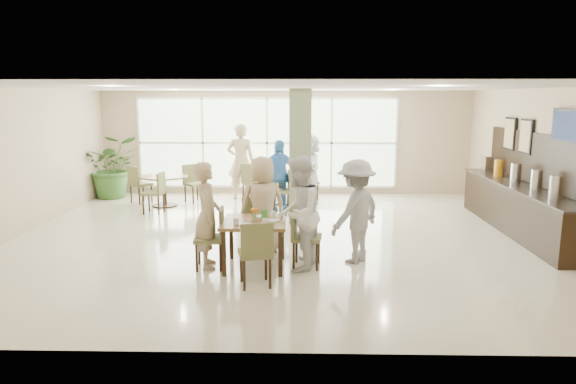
{
  "coord_description": "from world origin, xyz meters",
  "views": [
    {
      "loc": [
        0.39,
        -9.46,
        2.64
      ],
      "look_at": [
        0.2,
        -1.2,
        1.1
      ],
      "focal_mm": 32.0,
      "sensor_mm": 36.0,
      "label": 1
    }
  ],
  "objects_px": {
    "round_table_left": "(164,182)",
    "round_table_right": "(280,180)",
    "potted_plant": "(112,167)",
    "adult_b": "(310,169)",
    "main_table": "(254,226)",
    "buffet_counter": "(519,204)",
    "adult_a": "(279,175)",
    "teen_right": "(299,213)",
    "teen_far": "(262,205)",
    "adult_standing": "(241,161)",
    "teen_left": "(207,215)",
    "teen_standing": "(356,211)"
  },
  "relations": [
    {
      "from": "round_table_left",
      "to": "round_table_right",
      "type": "distance_m",
      "value": 2.85
    },
    {
      "from": "potted_plant",
      "to": "adult_b",
      "type": "relative_size",
      "value": 0.96
    },
    {
      "from": "adult_b",
      "to": "potted_plant",
      "type": "bearing_deg",
      "value": -106.78
    },
    {
      "from": "main_table",
      "to": "buffet_counter",
      "type": "bearing_deg",
      "value": 24.35
    },
    {
      "from": "main_table",
      "to": "adult_a",
      "type": "relative_size",
      "value": 0.6
    },
    {
      "from": "round_table_left",
      "to": "adult_b",
      "type": "xyz_separation_m",
      "value": [
        3.56,
        0.43,
        0.28
      ]
    },
    {
      "from": "round_table_right",
      "to": "teen_right",
      "type": "height_order",
      "value": "teen_right"
    },
    {
      "from": "buffet_counter",
      "to": "teen_far",
      "type": "bearing_deg",
      "value": -163.29
    },
    {
      "from": "round_table_right",
      "to": "adult_standing",
      "type": "bearing_deg",
      "value": 153.02
    },
    {
      "from": "round_table_left",
      "to": "teen_far",
      "type": "distance_m",
      "value": 4.62
    },
    {
      "from": "teen_far",
      "to": "adult_b",
      "type": "bearing_deg",
      "value": -123.8
    },
    {
      "from": "main_table",
      "to": "teen_left",
      "type": "xyz_separation_m",
      "value": [
        -0.73,
        0.02,
        0.17
      ]
    },
    {
      "from": "buffet_counter",
      "to": "adult_a",
      "type": "xyz_separation_m",
      "value": [
        -4.8,
        1.84,
        0.28
      ]
    },
    {
      "from": "teen_right",
      "to": "adult_standing",
      "type": "relative_size",
      "value": 0.9
    },
    {
      "from": "teen_standing",
      "to": "adult_standing",
      "type": "height_order",
      "value": "adult_standing"
    },
    {
      "from": "potted_plant",
      "to": "round_table_right",
      "type": "bearing_deg",
      "value": -8.15
    },
    {
      "from": "adult_a",
      "to": "buffet_counter",
      "type": "bearing_deg",
      "value": -34.19
    },
    {
      "from": "teen_right",
      "to": "adult_a",
      "type": "bearing_deg",
      "value": -160.84
    },
    {
      "from": "round_table_right",
      "to": "teen_far",
      "type": "height_order",
      "value": "teen_far"
    },
    {
      "from": "potted_plant",
      "to": "adult_b",
      "type": "height_order",
      "value": "adult_b"
    },
    {
      "from": "teen_left",
      "to": "adult_a",
      "type": "distance_m",
      "value": 4.2
    },
    {
      "from": "buffet_counter",
      "to": "potted_plant",
      "type": "distance_m",
      "value": 9.83
    },
    {
      "from": "potted_plant",
      "to": "adult_standing",
      "type": "bearing_deg",
      "value": -1.78
    },
    {
      "from": "round_table_right",
      "to": "teen_left",
      "type": "distance_m",
      "value": 5.03
    },
    {
      "from": "teen_right",
      "to": "adult_b",
      "type": "xyz_separation_m",
      "value": [
        0.27,
        5.03,
        -0.02
      ]
    },
    {
      "from": "teen_far",
      "to": "teen_left",
      "type": "bearing_deg",
      "value": 21.65
    },
    {
      "from": "teen_far",
      "to": "teen_right",
      "type": "bearing_deg",
      "value": 104.2
    },
    {
      "from": "teen_left",
      "to": "adult_standing",
      "type": "xyz_separation_m",
      "value": [
        -0.09,
        5.47,
        0.15
      ]
    },
    {
      "from": "main_table",
      "to": "potted_plant",
      "type": "bearing_deg",
      "value": 127.14
    },
    {
      "from": "main_table",
      "to": "adult_b",
      "type": "bearing_deg",
      "value": 79.12
    },
    {
      "from": "potted_plant",
      "to": "teen_standing",
      "type": "xyz_separation_m",
      "value": [
        5.84,
        -5.27,
        0.01
      ]
    },
    {
      "from": "adult_standing",
      "to": "round_table_right",
      "type": "bearing_deg",
      "value": 152.76
    },
    {
      "from": "adult_a",
      "to": "round_table_left",
      "type": "bearing_deg",
      "value": 158.14
    },
    {
      "from": "buffet_counter",
      "to": "adult_b",
      "type": "xyz_separation_m",
      "value": [
        -4.05,
        2.7,
        0.31
      ]
    },
    {
      "from": "main_table",
      "to": "teen_far",
      "type": "bearing_deg",
      "value": 84.77
    },
    {
      "from": "round_table_left",
      "to": "buffet_counter",
      "type": "xyz_separation_m",
      "value": [
        7.61,
        -2.27,
        -0.03
      ]
    },
    {
      "from": "round_table_left",
      "to": "round_table_right",
      "type": "height_order",
      "value": "same"
    },
    {
      "from": "teen_standing",
      "to": "main_table",
      "type": "bearing_deg",
      "value": -36.27
    },
    {
      "from": "teen_right",
      "to": "round_table_left",
      "type": "bearing_deg",
      "value": -131.77
    },
    {
      "from": "buffet_counter",
      "to": "potted_plant",
      "type": "bearing_deg",
      "value": 160.22
    },
    {
      "from": "round_table_right",
      "to": "buffet_counter",
      "type": "bearing_deg",
      "value": -29.28
    },
    {
      "from": "round_table_left",
      "to": "adult_a",
      "type": "height_order",
      "value": "adult_a"
    },
    {
      "from": "buffet_counter",
      "to": "round_table_left",
      "type": "bearing_deg",
      "value": 163.38
    },
    {
      "from": "potted_plant",
      "to": "teen_left",
      "type": "height_order",
      "value": "teen_left"
    },
    {
      "from": "round_table_right",
      "to": "teen_far",
      "type": "xyz_separation_m",
      "value": [
        -0.14,
        -4.17,
        0.26
      ]
    },
    {
      "from": "adult_standing",
      "to": "teen_far",
      "type": "bearing_deg",
      "value": 100.57
    },
    {
      "from": "main_table",
      "to": "round_table_right",
      "type": "bearing_deg",
      "value": 87.5
    },
    {
      "from": "teen_far",
      "to": "adult_a",
      "type": "height_order",
      "value": "teen_far"
    },
    {
      "from": "main_table",
      "to": "teen_left",
      "type": "height_order",
      "value": "teen_left"
    },
    {
      "from": "main_table",
      "to": "teen_right",
      "type": "bearing_deg",
      "value": -4.87
    }
  ]
}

